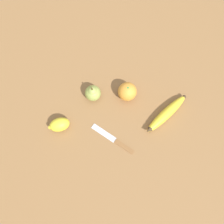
{
  "coord_description": "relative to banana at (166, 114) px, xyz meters",
  "views": [
    {
      "loc": [
        0.29,
        0.08,
        0.85
      ],
      "look_at": [
        0.05,
        -0.03,
        0.03
      ],
      "focal_mm": 35.0,
      "sensor_mm": 36.0,
      "label": 1
    }
  ],
  "objects": [
    {
      "name": "pear",
      "position": [
        0.05,
        -0.3,
        0.02
      ],
      "size": [
        0.07,
        0.07,
        0.08
      ],
      "color": "#99A84C",
      "rests_on": "ground_plane"
    },
    {
      "name": "orange",
      "position": [
        -0.02,
        -0.18,
        0.02
      ],
      "size": [
        0.08,
        0.08,
        0.08
      ],
      "color": "orange",
      "rests_on": "ground_plane"
    },
    {
      "name": "paring_knife",
      "position": [
        0.18,
        -0.15,
        -0.02
      ],
      "size": [
        0.05,
        0.19,
        0.01
      ],
      "rotation": [
        0.0,
        0.0,
        2.98
      ],
      "color": "silver",
      "rests_on": "ground_plane"
    },
    {
      "name": "ground_plane",
      "position": [
        0.03,
        -0.17,
        -0.02
      ],
      "size": [
        3.0,
        3.0,
        0.0
      ],
      "primitive_type": "plane",
      "color": "olive"
    },
    {
      "name": "lemon",
      "position": [
        0.22,
        -0.36,
        0.01
      ],
      "size": [
        0.09,
        0.09,
        0.05
      ],
      "rotation": [
        0.0,
        0.0,
        5.43
      ],
      "color": "yellow",
      "rests_on": "ground_plane"
    },
    {
      "name": "banana",
      "position": [
        0.0,
        0.0,
        0.0
      ],
      "size": [
        0.22,
        0.12,
        0.04
      ],
      "rotation": [
        0.0,
        0.0,
        5.89
      ],
      "color": "yellow",
      "rests_on": "ground_plane"
    }
  ]
}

